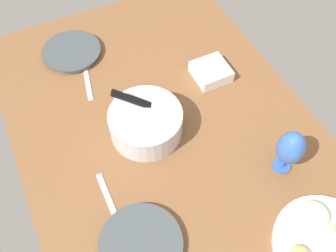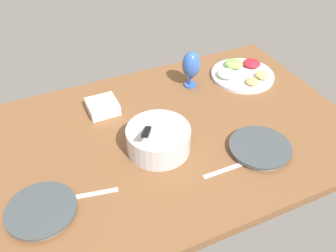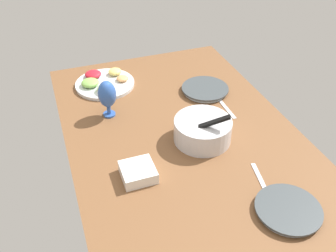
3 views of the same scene
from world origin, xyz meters
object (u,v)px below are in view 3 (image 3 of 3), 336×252
at_px(dinner_plate_left, 205,89).
at_px(hurricane_glass_blue, 107,95).
at_px(fruit_platter, 104,82).
at_px(mixing_bowl, 203,130).
at_px(square_bowl_white, 138,172).
at_px(dinner_plate_right, 288,210).

distance_m(dinner_plate_left, hurricane_glass_blue, 0.54).
height_order(fruit_platter, hurricane_glass_blue, hurricane_glass_blue).
height_order(dinner_plate_left, hurricane_glass_blue, hurricane_glass_blue).
bearing_deg(mixing_bowl, dinner_plate_left, 154.02).
distance_m(dinner_plate_left, mixing_bowl, 0.41).
bearing_deg(square_bowl_white, dinner_plate_right, 52.21).
relative_size(mixing_bowl, square_bowl_white, 1.94).
xyz_separation_m(dinner_plate_right, mixing_bowl, (-0.49, -0.12, 0.04)).
height_order(mixing_bowl, fruit_platter, mixing_bowl).
bearing_deg(dinner_plate_left, mixing_bowl, -25.98).
distance_m(dinner_plate_left, square_bowl_white, 0.72).
xyz_separation_m(mixing_bowl, fruit_platter, (-0.61, -0.32, -0.04)).
bearing_deg(hurricane_glass_blue, dinner_plate_left, 94.37).
bearing_deg(fruit_platter, hurricane_glass_blue, -6.71).
distance_m(dinner_plate_left, fruit_platter, 0.56).
relative_size(fruit_platter, hurricane_glass_blue, 1.70).
relative_size(hurricane_glass_blue, square_bowl_white, 1.43).
height_order(dinner_plate_left, square_bowl_white, square_bowl_white).
bearing_deg(mixing_bowl, fruit_platter, -152.49).
height_order(dinner_plate_left, dinner_plate_right, dinner_plate_left).
height_order(dinner_plate_right, square_bowl_white, square_bowl_white).
xyz_separation_m(hurricane_glass_blue, square_bowl_white, (0.46, 0.02, -0.09)).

